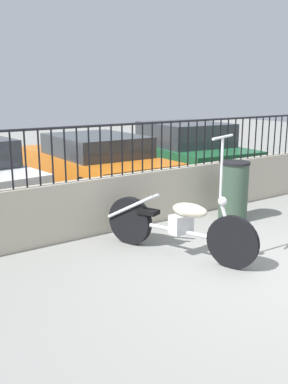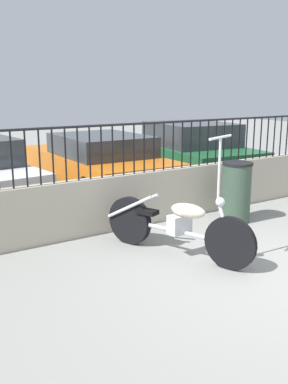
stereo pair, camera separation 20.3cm
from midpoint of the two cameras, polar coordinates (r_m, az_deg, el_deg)
name	(u,v)px [view 2 (the right image)]	position (r m, az deg, el deg)	size (l,w,h in m)	color
ground_plane	(277,272)	(5.37, 18.40, -10.13)	(40.00, 40.00, 0.00)	gray
low_wall	(159,196)	(6.91, 2.80, -0.51)	(8.51, 0.18, 0.83)	#B2A893
fence_railing	(159,138)	(6.74, 2.89, 7.20)	(8.51, 0.04, 0.77)	black
motorcycle_silver	(169,223)	(5.54, 4.46, -4.21)	(0.92, 2.06, 1.58)	black
trash_bin	(236,192)	(7.04, 13.00, 0.01)	(0.48, 0.48, 0.97)	#334738
car_orange	(98,163)	(8.83, -5.50, 3.92)	(1.79, 4.15, 1.21)	black
car_green	(187,151)	(10.20, 6.39, 5.47)	(2.23, 4.15, 1.34)	black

